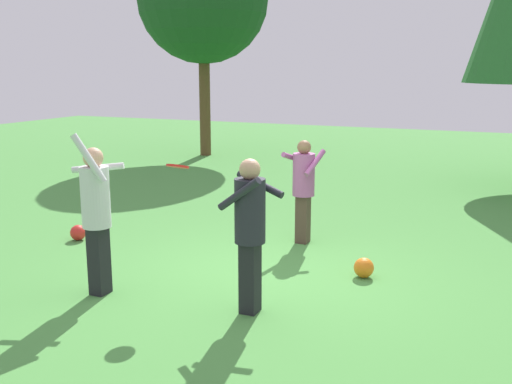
% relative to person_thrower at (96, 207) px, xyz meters
% --- Properties ---
extents(ground_plane, '(40.00, 40.00, 0.00)m').
position_rel_person_thrower_xyz_m(ground_plane, '(1.60, 1.32, -1.08)').
color(ground_plane, '#4C9342').
extents(person_thrower, '(0.66, 0.65, 1.98)m').
position_rel_person_thrower_xyz_m(person_thrower, '(0.00, 0.00, 0.00)').
color(person_thrower, black).
rests_on(person_thrower, ground_plane).
extents(person_catcher, '(0.64, 0.57, 1.74)m').
position_rel_person_thrower_xyz_m(person_catcher, '(1.89, 0.23, -0.04)').
color(person_catcher, black).
rests_on(person_catcher, ground_plane).
extents(person_bystander, '(0.60, 0.63, 1.61)m').
position_rel_person_thrower_xyz_m(person_bystander, '(1.54, 3.01, -0.12)').
color(person_bystander, '#4C382D').
rests_on(person_bystander, ground_plane).
extents(frisbee, '(0.28, 0.28, 0.09)m').
position_rel_person_thrower_xyz_m(frisbee, '(0.88, 0.41, 0.49)').
color(frisbee, red).
extents(ball_orange, '(0.26, 0.26, 0.26)m').
position_rel_person_thrower_xyz_m(ball_orange, '(2.80, 1.84, -0.94)').
color(ball_orange, orange).
rests_on(ball_orange, ground_plane).
extents(ball_red, '(0.25, 0.25, 0.25)m').
position_rel_person_thrower_xyz_m(ball_red, '(-1.77, 1.68, -0.95)').
color(ball_red, red).
rests_on(ball_red, ground_plane).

